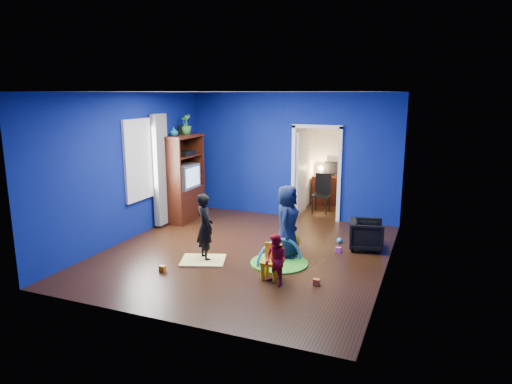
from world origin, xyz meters
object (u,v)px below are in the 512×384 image
at_px(tv_armoire, 183,178).
at_px(child_navy, 287,222).
at_px(armchair, 366,235).
at_px(toddler_red, 276,260).
at_px(kid_chair, 271,264).
at_px(crt_tv, 184,176).
at_px(study_desk, 330,190).
at_px(child_black, 205,227).
at_px(vase, 174,131).
at_px(play_mat, 279,263).
at_px(folding_chair, 321,195).
at_px(hopper_ball, 288,241).

bearing_deg(tv_armoire, child_navy, -26.23).
xyz_separation_m(armchair, toddler_red, (-1.03, -2.18, 0.12)).
bearing_deg(toddler_red, kid_chair, 156.49).
relative_size(crt_tv, study_desk, 0.80).
height_order(child_black, toddler_red, child_black).
bearing_deg(armchair, vase, 75.88).
bearing_deg(armchair, study_desk, 12.80).
bearing_deg(kid_chair, play_mat, 96.14).
bearing_deg(kid_chair, child_black, 163.41).
relative_size(child_black, tv_armoire, 0.61).
distance_m(armchair, study_desk, 3.54).
relative_size(kid_chair, play_mat, 0.50).
relative_size(vase, crt_tv, 0.28).
bearing_deg(folding_chair, play_mat, -87.41).
xyz_separation_m(child_navy, folding_chair, (-0.18, 3.23, -0.20)).
xyz_separation_m(armchair, play_mat, (-1.27, -1.32, -0.27)).
height_order(armchair, vase, vase).
height_order(study_desk, folding_chair, folding_chair).
height_order(toddler_red, vase, vase).
height_order(hopper_ball, play_mat, hopper_ball).
relative_size(armchair, child_black, 0.52).
relative_size(play_mat, folding_chair, 1.08).
bearing_deg(hopper_ball, kid_chair, -84.60).
bearing_deg(folding_chair, armchair, -57.84).
bearing_deg(child_navy, toddler_red, -174.26).
distance_m(child_navy, kid_chair, 1.11).
distance_m(vase, crt_tv, 1.08).
distance_m(toddler_red, study_desk, 5.43).
xyz_separation_m(vase, hopper_ball, (2.95, -0.93, -1.85)).
distance_m(toddler_red, vase, 4.35).
height_order(tv_armoire, play_mat, tv_armoire).
distance_m(child_black, folding_chair, 4.04).
distance_m(hopper_ball, play_mat, 0.65).
relative_size(vase, kid_chair, 0.39).
bearing_deg(armchair, crt_tv, 71.81).
xyz_separation_m(vase, kid_chair, (3.07, -2.20, -1.81)).
bearing_deg(child_black, folding_chair, -65.55).
bearing_deg(study_desk, vase, -133.13).
relative_size(child_navy, toddler_red, 1.64).
height_order(vase, play_mat, vase).
distance_m(tv_armoire, kid_chair, 4.03).
distance_m(child_navy, vase, 3.51).
relative_size(child_navy, tv_armoire, 0.67).
bearing_deg(toddler_red, play_mat, 135.01).
distance_m(child_navy, study_desk, 4.20).
xyz_separation_m(crt_tv, hopper_ball, (2.91, -1.23, -0.81)).
xyz_separation_m(child_navy, tv_armoire, (-3.00, 1.48, 0.32)).
relative_size(child_navy, study_desk, 1.49).
distance_m(child_black, hopper_ball, 1.58).
bearing_deg(tv_armoire, folding_chair, 31.83).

